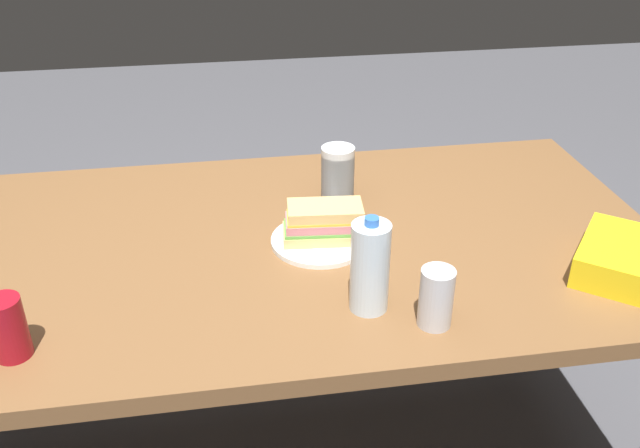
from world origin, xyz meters
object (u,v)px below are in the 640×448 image
at_px(soda_can_red, 8,328).
at_px(soda_can_silver, 436,298).
at_px(dining_table, 276,271).
at_px(water_bottle_tall, 370,267).
at_px(sandwich, 322,222).
at_px(chip_bag, 617,257).
at_px(paper_plate, 320,240).
at_px(plastic_cup_stack, 338,175).

distance_m(soda_can_red, soda_can_silver, 0.78).
relative_size(dining_table, water_bottle_tall, 8.86).
height_order(sandwich, soda_can_silver, soda_can_silver).
bearing_deg(chip_bag, paper_plate, -70.58).
bearing_deg(soda_can_silver, paper_plate, 117.20).
bearing_deg(chip_bag, soda_can_red, -47.28).
relative_size(paper_plate, chip_bag, 0.99).
height_order(soda_can_red, plastic_cup_stack, plastic_cup_stack).
height_order(water_bottle_tall, soda_can_silver, water_bottle_tall).
distance_m(dining_table, soda_can_silver, 0.47).
relative_size(soda_can_red, water_bottle_tall, 0.59).
relative_size(soda_can_red, plastic_cup_stack, 0.82).
distance_m(soda_can_red, water_bottle_tall, 0.67).
bearing_deg(chip_bag, water_bottle_tall, -46.74).
distance_m(dining_table, chip_bag, 0.76).
height_order(plastic_cup_stack, soda_can_silver, plastic_cup_stack).
distance_m(sandwich, water_bottle_tall, 0.27).
bearing_deg(sandwich, soda_can_silver, -63.44).
distance_m(chip_bag, soda_can_silver, 0.46).
xyz_separation_m(dining_table, soda_can_silver, (0.27, -0.36, 0.14)).
relative_size(dining_table, plastic_cup_stack, 12.20).
distance_m(paper_plate, plastic_cup_stack, 0.22).
xyz_separation_m(paper_plate, soda_can_red, (-0.61, -0.30, 0.05)).
relative_size(paper_plate, soda_can_red, 1.86).
height_order(water_bottle_tall, plastic_cup_stack, water_bottle_tall).
bearing_deg(water_bottle_tall, soda_can_silver, -32.50).
distance_m(paper_plate, sandwich, 0.05).
distance_m(dining_table, sandwich, 0.17).
bearing_deg(soda_can_silver, water_bottle_tall, 147.50).
height_order(dining_table, soda_can_red, soda_can_red).
bearing_deg(sandwich, chip_bag, -19.68).
relative_size(paper_plate, plastic_cup_stack, 1.52).
bearing_deg(dining_table, plastic_cup_stack, 43.86).
xyz_separation_m(dining_table, plastic_cup_stack, (0.18, 0.17, 0.16)).
relative_size(sandwich, chip_bag, 0.83).
relative_size(water_bottle_tall, soda_can_silver, 1.68).
bearing_deg(water_bottle_tall, paper_plate, 102.34).
bearing_deg(soda_can_red, chip_bag, 3.86).
distance_m(sandwich, soda_can_silver, 0.37).
bearing_deg(plastic_cup_stack, chip_bag, -37.64).
distance_m(dining_table, paper_plate, 0.14).
distance_m(chip_bag, water_bottle_tall, 0.56).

